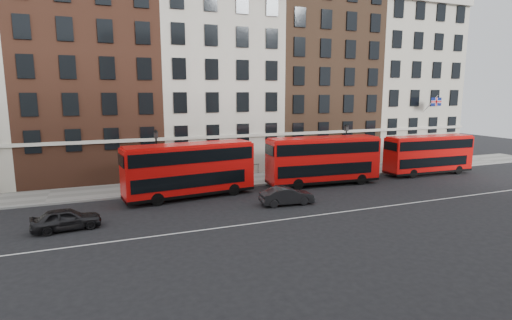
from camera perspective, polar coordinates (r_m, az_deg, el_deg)
name	(u,v)px	position (r m, az deg, el deg)	size (l,w,h in m)	color
ground	(282,210)	(29.82, 3.80, -7.18)	(120.00, 120.00, 0.00)	black
pavement	(236,181)	(39.22, -2.83, -2.95)	(80.00, 5.00, 0.15)	gray
kerb	(245,186)	(36.92, -1.57, -3.73)	(80.00, 0.30, 0.16)	gray
road_centre_line	(295,218)	(28.11, 5.57, -8.25)	(70.00, 0.12, 0.01)	white
building_terrace	(211,77)	(45.27, -6.41, 11.64)	(64.00, 11.95, 22.00)	#B1AA99
bus_b	(189,169)	(33.19, -9.54, -1.27)	(10.95, 3.85, 4.51)	red
bus_c	(323,159)	(37.88, 9.52, 0.09)	(10.89, 3.33, 4.51)	red
bus_d	(428,154)	(45.86, 23.40, 0.82)	(9.92, 2.75, 4.13)	red
car_rear	(66,219)	(28.23, -25.47, -7.61)	(1.66, 4.14, 1.41)	black
car_front	(287,196)	(31.18, 4.42, -5.12)	(1.46, 4.19, 1.38)	black
lamp_post_left	(157,157)	(35.66, -13.98, 0.41)	(0.44, 0.44, 5.33)	black
lamp_post_right	(346,147)	(41.97, 12.70, 1.82)	(0.44, 0.44, 5.33)	black
traffic_light	(428,148)	(48.94, 23.41, 1.60)	(0.25, 0.45, 3.27)	black
iron_railings	(229,171)	(41.15, -3.83, -1.55)	(6.60, 0.06, 1.00)	black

